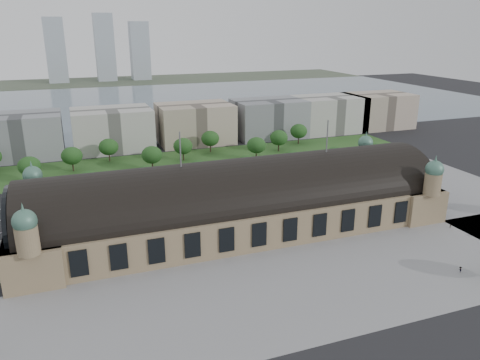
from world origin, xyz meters
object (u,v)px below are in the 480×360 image
object	(u,v)px
traffic_car_3	(133,201)
parked_car_6	(174,209)
petrol_station	(75,183)
bus_east	(236,194)
traffic_car_4	(180,197)
pedestrian_4	(460,270)
parked_car_4	(114,217)
parked_car_5	(146,215)
bus_west	(185,202)
traffic_car_6	(390,178)
bus_mid	(232,197)
traffic_car_2	(41,224)
parked_car_2	(31,230)
parked_car_3	(88,221)
parked_car_0	(36,232)
parked_car_1	(41,226)
pedestrian_2	(450,226)

from	to	relation	value
traffic_car_3	parked_car_6	distance (m)	20.55
petrol_station	bus_east	bearing A→B (deg)	-29.22
traffic_car_4	petrol_station	bearing A→B (deg)	-124.71
bus_east	pedestrian_4	xyz separation A→B (m)	(41.37, -82.26, -0.88)
pedestrian_4	petrol_station	bearing A→B (deg)	-119.14
parked_car_4	parked_car_6	distance (m)	23.25
traffic_car_4	parked_car_5	world-z (taller)	parked_car_5
bus_west	parked_car_6	bearing A→B (deg)	118.77
traffic_car_6	bus_west	world-z (taller)	bus_west
bus_east	parked_car_6	bearing A→B (deg)	93.94
traffic_car_4	bus_west	size ratio (longest dim) A/B	0.33
bus_west	bus_mid	bearing A→B (deg)	-100.20
traffic_car_2	pedestrian_4	distance (m)	143.17
traffic_car_6	parked_car_2	bearing A→B (deg)	-80.90
traffic_car_2	parked_car_3	distance (m)	16.79
traffic_car_3	traffic_car_6	distance (m)	120.36
parked_car_0	bus_east	distance (m)	79.30
parked_car_4	bus_mid	size ratio (longest dim) A/B	0.33
traffic_car_3	pedestrian_4	world-z (taller)	pedestrian_4
parked_car_1	petrol_station	bearing A→B (deg)	124.22
parked_car_4	parked_car_5	size ratio (longest dim) A/B	0.76
pedestrian_2	parked_car_4	bearing A→B (deg)	61.20
parked_car_6	traffic_car_6	bearing A→B (deg)	66.81
traffic_car_6	pedestrian_2	xyz separation A→B (m)	(-14.90, -54.15, -0.05)
parked_car_3	traffic_car_2	bearing A→B (deg)	-125.15
traffic_car_4	parked_car_0	distance (m)	58.51
traffic_car_2	bus_west	xyz separation A→B (m)	(54.72, 1.34, 1.07)
parked_car_2	traffic_car_3	bearing A→B (deg)	94.17
petrol_station	bus_mid	world-z (taller)	petrol_station
petrol_station	traffic_car_6	distance (m)	146.50
parked_car_1	parked_car_3	world-z (taller)	parked_car_1
parked_car_1	parked_car_5	world-z (taller)	parked_car_1
traffic_car_2	bus_east	bearing A→B (deg)	84.41
traffic_car_3	parked_car_6	xyz separation A→B (m)	(14.04, -15.01, 0.02)
traffic_car_6	parked_car_5	world-z (taller)	traffic_car_6
petrol_station	pedestrian_4	xyz separation A→B (m)	(105.39, -118.06, -1.97)
parked_car_2	bus_mid	size ratio (longest dim) A/B	0.43
parked_car_3	parked_car_6	distance (m)	32.70
traffic_car_4	bus_west	distance (m)	8.90
traffic_car_2	bus_west	size ratio (longest dim) A/B	0.41
traffic_car_4	traffic_car_6	world-z (taller)	traffic_car_6
parked_car_4	bus_mid	bearing A→B (deg)	65.78
bus_west	pedestrian_2	world-z (taller)	bus_west
parked_car_0	parked_car_5	distance (m)	39.63
bus_east	petrol_station	bearing A→B (deg)	55.67
petrol_station	bus_east	distance (m)	73.36
traffic_car_6	parked_car_5	bearing A→B (deg)	-80.54
traffic_car_6	pedestrian_4	xyz separation A→B (m)	(-36.22, -80.57, 0.16)
traffic_car_6	pedestrian_4	size ratio (longest dim) A/B	3.02
traffic_car_3	bus_east	xyz separation A→B (m)	(42.15, -10.53, 1.10)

